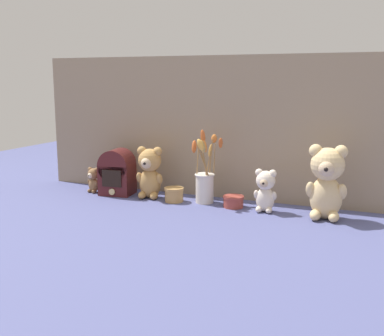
% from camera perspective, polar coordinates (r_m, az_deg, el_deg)
% --- Properties ---
extents(ground_plane, '(4.00, 4.00, 0.00)m').
position_cam_1_polar(ground_plane, '(2.20, -0.21, -4.22)').
color(ground_plane, '#4C5184').
extents(backdrop_wall, '(1.73, 0.02, 0.67)m').
position_cam_1_polar(backdrop_wall, '(2.29, 1.45, 4.86)').
color(backdrop_wall, gray).
rests_on(backdrop_wall, ground).
extents(teddy_bear_large, '(0.16, 0.15, 0.30)m').
position_cam_1_polar(teddy_bear_large, '(2.00, 15.68, -1.46)').
color(teddy_bear_large, '#DBBC84').
rests_on(teddy_bear_large, ground).
extents(teddy_bear_medium, '(0.13, 0.12, 0.25)m').
position_cam_1_polar(teddy_bear_medium, '(2.28, -5.04, -0.40)').
color(teddy_bear_medium, tan).
rests_on(teddy_bear_medium, ground).
extents(teddy_bear_small, '(0.10, 0.09, 0.18)m').
position_cam_1_polar(teddy_bear_small, '(2.06, 8.69, -2.55)').
color(teddy_bear_small, beige).
rests_on(teddy_bear_small, ground).
extents(teddy_bear_tiny, '(0.07, 0.06, 0.13)m').
position_cam_1_polar(teddy_bear_tiny, '(2.44, -11.63, -1.33)').
color(teddy_bear_tiny, olive).
rests_on(teddy_bear_tiny, ground).
extents(flower_vase, '(0.14, 0.14, 0.34)m').
position_cam_1_polar(flower_vase, '(2.18, 1.52, -1.38)').
color(flower_vase, silver).
rests_on(flower_vase, ground).
extents(vintage_radio, '(0.17, 0.15, 0.22)m').
position_cam_1_polar(vintage_radio, '(2.38, -8.86, -0.47)').
color(vintage_radio, '#4C1919').
rests_on(vintage_radio, ground).
extents(decorative_tin_tall, '(0.09, 0.09, 0.05)m').
position_cam_1_polar(decorative_tin_tall, '(2.13, 4.93, -3.97)').
color(decorative_tin_tall, '#993D33').
rests_on(decorative_tin_tall, ground).
extents(decorative_tin_short, '(0.09, 0.09, 0.07)m').
position_cam_1_polar(decorative_tin_short, '(2.22, -2.18, -3.18)').
color(decorative_tin_short, tan).
rests_on(decorative_tin_short, ground).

